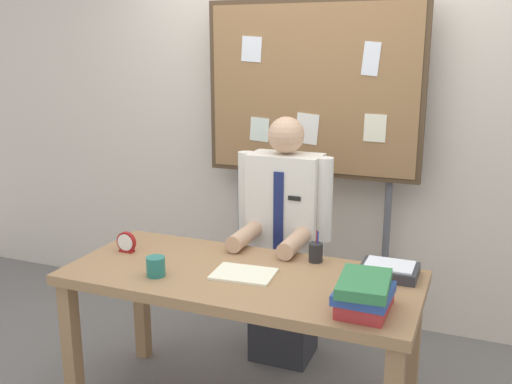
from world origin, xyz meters
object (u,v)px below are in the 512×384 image
object	(u,v)px
bulletin_board	(312,95)
coffee_mug	(156,266)
book_stack	(364,294)
open_notebook	(244,274)
person	(284,250)
desk_clock	(126,243)
pen_holder	(316,252)
paper_tray	(389,270)
desk	(241,292)

from	to	relation	value
bulletin_board	coffee_mug	world-z (taller)	bulletin_board
book_stack	open_notebook	xyz separation A→B (m)	(-0.60, 0.17, -0.07)
person	book_stack	size ratio (longest dim) A/B	4.69
desk_clock	open_notebook	bearing A→B (deg)	-5.23
person	open_notebook	world-z (taller)	person
pen_holder	bulletin_board	bearing A→B (deg)	109.04
book_stack	pen_holder	bearing A→B (deg)	125.91
open_notebook	pen_holder	size ratio (longest dim) A/B	1.77
paper_tray	desk_clock	bearing A→B (deg)	-172.06
paper_tray	book_stack	bearing A→B (deg)	-94.60
book_stack	coffee_mug	bearing A→B (deg)	179.60
person	paper_tray	distance (m)	0.77
pen_holder	paper_tray	distance (m)	0.37
bulletin_board	book_stack	size ratio (longest dim) A/B	6.83
coffee_mug	bulletin_board	bearing A→B (deg)	74.55
pen_holder	paper_tray	xyz separation A→B (m)	(0.37, -0.05, -0.02)
pen_holder	person	bearing A→B (deg)	129.96
desk_clock	pen_holder	distance (m)	0.98
book_stack	open_notebook	bearing A→B (deg)	164.42
pen_holder	paper_tray	size ratio (longest dim) A/B	0.62
coffee_mug	pen_holder	size ratio (longest dim) A/B	0.58
desk_clock	pen_holder	world-z (taller)	pen_holder
pen_holder	desk	bearing A→B (deg)	-135.64
desk_clock	pen_holder	xyz separation A→B (m)	(0.95, 0.23, 0.00)
desk_clock	book_stack	bearing A→B (deg)	-10.12
desk_clock	paper_tray	distance (m)	1.33
book_stack	pen_holder	xyz separation A→B (m)	(-0.34, 0.46, -0.03)
desk_clock	pen_holder	size ratio (longest dim) A/B	0.67
paper_tray	person	bearing A→B (deg)	149.25
person	open_notebook	xyz separation A→B (m)	(0.02, -0.63, 0.10)
person	desk_clock	world-z (taller)	person
bulletin_board	book_stack	world-z (taller)	bulletin_board
person	book_stack	xyz separation A→B (m)	(0.62, -0.80, 0.17)
bulletin_board	coffee_mug	distance (m)	1.50
open_notebook	coffee_mug	world-z (taller)	coffee_mug
person	desk_clock	bearing A→B (deg)	-139.39
bulletin_board	desk_clock	world-z (taller)	bulletin_board
desk_clock	coffee_mug	distance (m)	0.38
pen_holder	open_notebook	bearing A→B (deg)	-131.36
open_notebook	desk_clock	size ratio (longest dim) A/B	2.63
person	desk_clock	distance (m)	0.89
desk	pen_holder	distance (m)	0.42
desk	pen_holder	bearing A→B (deg)	44.36
person	paper_tray	world-z (taller)	person
book_stack	pen_holder	world-z (taller)	pen_holder
open_notebook	paper_tray	bearing A→B (deg)	21.40
desk	person	world-z (taller)	person
book_stack	desk_clock	world-z (taller)	book_stack
desk	bulletin_board	distance (m)	1.39
bulletin_board	book_stack	bearing A→B (deg)	-64.27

